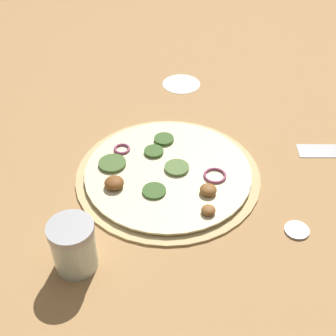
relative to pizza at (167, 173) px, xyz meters
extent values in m
plane|color=tan|center=(0.00, 0.00, -0.01)|extent=(3.00, 3.00, 0.00)
cylinder|color=#D6B77A|center=(0.00, 0.00, 0.00)|extent=(0.33, 0.33, 0.01)
cylinder|color=beige|center=(0.00, 0.00, 0.00)|extent=(0.30, 0.30, 0.00)
cylinder|color=#385B23|center=(0.05, -0.03, 0.01)|extent=(0.04, 0.04, 0.01)
cylinder|color=#47662D|center=(0.09, 0.04, 0.01)|extent=(0.05, 0.05, 0.01)
ellipsoid|color=brown|center=(-0.09, 0.01, 0.01)|extent=(0.03, 0.03, 0.01)
cylinder|color=#567538|center=(-0.01, -0.01, 0.01)|extent=(0.04, 0.04, 0.01)
torus|color=#934266|center=(-0.08, -0.03, 0.01)|extent=(0.04, 0.04, 0.00)
cylinder|color=#385B23|center=(0.05, -0.07, 0.01)|extent=(0.04, 0.04, 0.01)
torus|color=#934266|center=(0.10, -0.01, 0.01)|extent=(0.03, 0.03, 0.00)
cylinder|color=#385B23|center=(-0.01, 0.06, 0.01)|extent=(0.04, 0.04, 0.00)
ellipsoid|color=brown|center=(-0.11, 0.05, 0.01)|extent=(0.02, 0.02, 0.01)
ellipsoid|color=brown|center=(0.05, 0.08, 0.01)|extent=(0.03, 0.03, 0.02)
cylinder|color=silver|center=(0.00, 0.24, 0.03)|extent=(0.06, 0.06, 0.07)
cylinder|color=#B2B2B7|center=(0.00, 0.24, 0.07)|extent=(0.07, 0.07, 0.01)
cylinder|color=#B2B2B7|center=(-0.24, -0.01, 0.00)|extent=(0.04, 0.04, 0.01)
cylinder|color=white|center=(0.15, -0.28, -0.01)|extent=(0.09, 0.09, 0.00)
camera|label=1|loc=(-0.35, 0.51, 0.55)|focal=50.00mm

